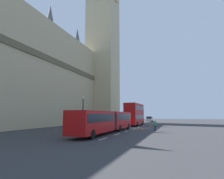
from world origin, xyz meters
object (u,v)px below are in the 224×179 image
at_px(articulated_bus, 107,120).
at_px(street_lamp, 83,111).
at_px(sedan_lead, 150,119).
at_px(pedestrian_near_cones, 155,125).
at_px(traffic_cone_middle, 150,126).
at_px(double_decker_bus, 135,114).
at_px(clock_tower, 103,15).
at_px(traffic_cone_west, 142,129).

relative_size(articulated_bus, street_lamp, 3.27).
relative_size(sedan_lead, pedestrian_near_cones, 2.60).
bearing_deg(street_lamp, sedan_lead, -7.25).
distance_m(articulated_bus, traffic_cone_middle, 14.54).
xyz_separation_m(double_decker_bus, street_lamp, (-15.95, 4.50, 0.35)).
relative_size(clock_tower, articulated_bus, 4.12).
relative_size(double_decker_bus, sedan_lead, 2.24).
relative_size(traffic_cone_west, traffic_cone_middle, 1.00).
height_order(double_decker_bus, traffic_cone_west, double_decker_bus).
bearing_deg(double_decker_bus, traffic_cone_west, -162.32).
bearing_deg(street_lamp, pedestrian_near_cones, -70.46).
height_order(double_decker_bus, sedan_lead, double_decker_bus).
bearing_deg(traffic_cone_middle, traffic_cone_west, 179.65).
height_order(clock_tower, double_decker_bus, clock_tower).
height_order(clock_tower, articulated_bus, clock_tower).
relative_size(clock_tower, traffic_cone_west, 122.41).
bearing_deg(traffic_cone_west, double_decker_bus, 17.68).
relative_size(clock_tower, street_lamp, 13.47).
xyz_separation_m(traffic_cone_middle, pedestrian_near_cones, (-8.94, -1.99, 0.63)).
bearing_deg(pedestrian_near_cones, clock_tower, 36.66).
xyz_separation_m(double_decker_bus, sedan_lead, (21.34, -0.24, -1.80)).
bearing_deg(sedan_lead, articulated_bus, 179.65).
bearing_deg(articulated_bus, traffic_cone_middle, -15.73).
relative_size(articulated_bus, traffic_cone_middle, 29.72).
bearing_deg(traffic_cone_west, pedestrian_near_cones, -93.23).
height_order(double_decker_bus, pedestrian_near_cones, double_decker_bus).
relative_size(double_decker_bus, traffic_cone_middle, 17.01).
distance_m(articulated_bus, street_lamp, 4.87).
relative_size(traffic_cone_west, street_lamp, 0.11).
bearing_deg(traffic_cone_west, street_lamp, 114.48).
distance_m(clock_tower, double_decker_bus, 40.12).
bearing_deg(articulated_bus, double_decker_bus, 0.01).
distance_m(traffic_cone_west, traffic_cone_middle, 8.82).
distance_m(sedan_lead, pedestrian_near_cones, 34.07).
xyz_separation_m(articulated_bus, street_lamp, (1.29, 4.51, 1.31)).
distance_m(traffic_cone_middle, pedestrian_near_cones, 9.18).
bearing_deg(traffic_cone_middle, sedan_lead, 8.50).
bearing_deg(traffic_cone_west, clock_tower, 33.85).
relative_size(articulated_bus, double_decker_bus, 1.75).
relative_size(articulated_bus, pedestrian_near_cones, 10.20).
distance_m(articulated_bus, traffic_cone_west, 6.57).
bearing_deg(traffic_cone_west, traffic_cone_middle, -0.35).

